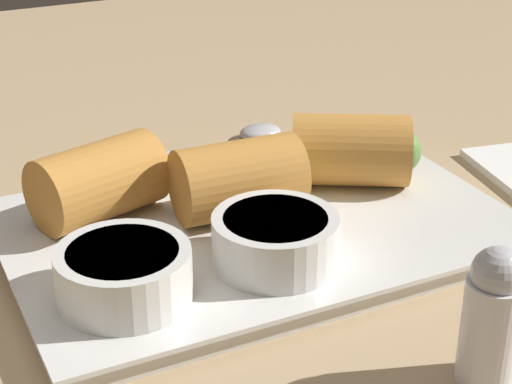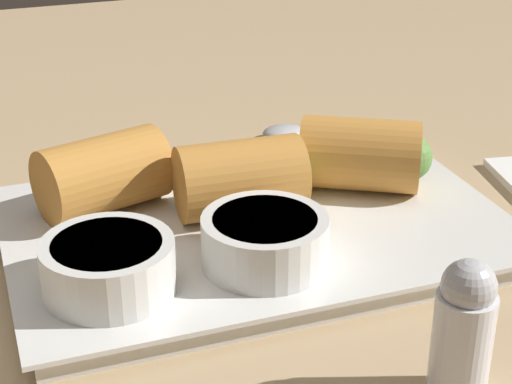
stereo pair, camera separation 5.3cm
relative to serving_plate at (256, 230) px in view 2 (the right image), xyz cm
name	(u,v)px [view 2 (the right image)]	position (x,y,z in cm)	size (l,w,h in cm)	color
table_surface	(260,274)	(0.61, 2.44, -1.76)	(180.00, 140.00, 2.00)	tan
serving_plate	(256,230)	(0.00, 0.00, 0.00)	(31.06, 20.85, 1.50)	silver
roll_front_left	(109,172)	(8.20, -4.91, 3.18)	(9.13, 6.91, 4.88)	#C68438
roll_front_right	(367,155)	(-8.58, -1.92, 3.18)	(9.25, 8.09, 4.88)	#C68438
roll_back_left	(246,177)	(0.21, -1.27, 3.18)	(8.84, 5.25, 4.88)	#C68438
dipping_bowl_near	(265,239)	(1.35, 5.25, 2.35)	(7.26, 7.26, 2.95)	silver
dipping_bowl_far	(108,265)	(10.25, 5.06, 2.35)	(7.26, 7.26, 2.95)	silver
spoon	(254,138)	(-5.24, -15.08, -0.23)	(19.77, 2.75, 1.21)	#B2B2B7
salt_shaker	(463,331)	(-3.93, 17.45, 2.92)	(2.85, 2.85, 7.36)	silver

